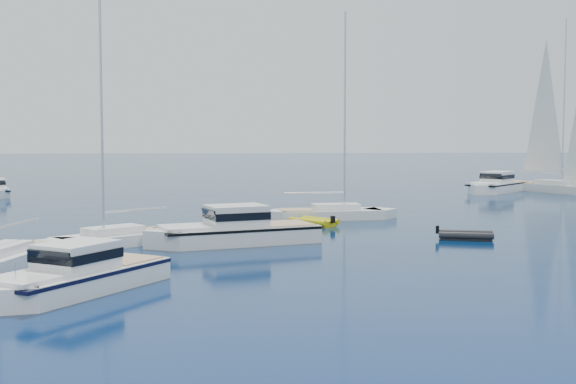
# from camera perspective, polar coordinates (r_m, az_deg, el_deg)

# --- Properties ---
(ground) EXTENTS (400.00, 400.00, 0.00)m
(ground) POSITION_cam_1_polar(r_m,az_deg,el_deg) (28.70, 5.99, -7.85)
(ground) COLOR navy
(ground) RESTS_ON ground
(motor_cruiser_left) EXTENTS (7.29, 9.45, 2.45)m
(motor_cruiser_left) POSITION_cam_1_polar(r_m,az_deg,el_deg) (30.78, -15.45, -7.15)
(motor_cruiser_left) COLOR white
(motor_cruiser_left) RESTS_ON ground
(motor_cruiser_centre) EXTENTS (10.78, 6.45, 2.71)m
(motor_cruiser_centre) POSITION_cam_1_polar(r_m,az_deg,el_deg) (42.55, -4.07, -3.82)
(motor_cruiser_centre) COLOR silver
(motor_cruiser_centre) RESTS_ON ground
(motor_cruiser_distant) EXTENTS (9.18, 9.78, 2.70)m
(motor_cruiser_distant) POSITION_cam_1_polar(r_m,az_deg,el_deg) (81.82, 15.02, -0.01)
(motor_cruiser_distant) COLOR white
(motor_cruiser_distant) RESTS_ON ground
(sailboat_fore) EXTENTS (4.46, 9.81, 13.96)m
(sailboat_fore) POSITION_cam_1_polar(r_m,az_deg,el_deg) (37.99, -19.87, -5.07)
(sailboat_fore) COLOR silver
(sailboat_fore) RESTS_ON ground
(sailboat_mid_l) EXTENTS (9.04, 8.26, 14.32)m
(sailboat_mid_l) POSITION_cam_1_polar(r_m,az_deg,el_deg) (43.01, -12.24, -3.83)
(sailboat_mid_l) COLOR white
(sailboat_mid_l) RESTS_ON ground
(sailboat_centre) EXTENTS (10.40, 3.73, 14.95)m
(sailboat_centre) POSITION_cam_1_polar(r_m,az_deg,el_deg) (54.63, 3.11, -1.99)
(sailboat_centre) COLOR silver
(sailboat_centre) RESTS_ON ground
(sailboat_sails_r) EXTENTS (9.05, 12.12, 17.99)m
(sailboat_sails_r) POSITION_cam_1_polar(r_m,az_deg,el_deg) (83.96, 18.77, 0.01)
(sailboat_sails_r) COLOR white
(sailboat_sails_r) RESTS_ON ground
(tender_yellow) EXTENTS (3.64, 3.82, 0.95)m
(tender_yellow) POSITION_cam_1_polar(r_m,az_deg,el_deg) (51.00, 1.91, -2.45)
(tender_yellow) COLOR #C2B40B
(tender_yellow) RESTS_ON ground
(tender_grey_near) EXTENTS (3.54, 2.54, 0.95)m
(tender_grey_near) POSITION_cam_1_polar(r_m,az_deg,el_deg) (45.40, 12.92, -3.41)
(tender_grey_near) COLOR black
(tender_grey_near) RESTS_ON ground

